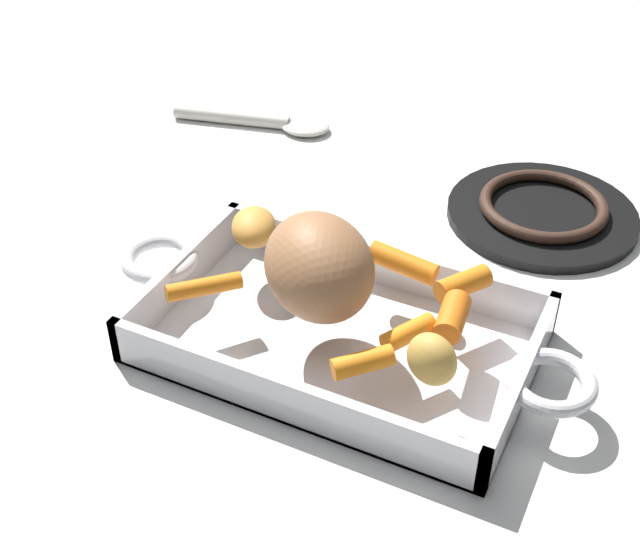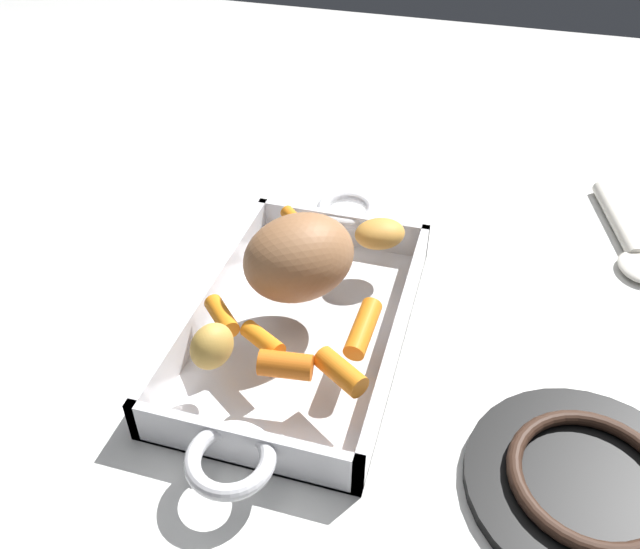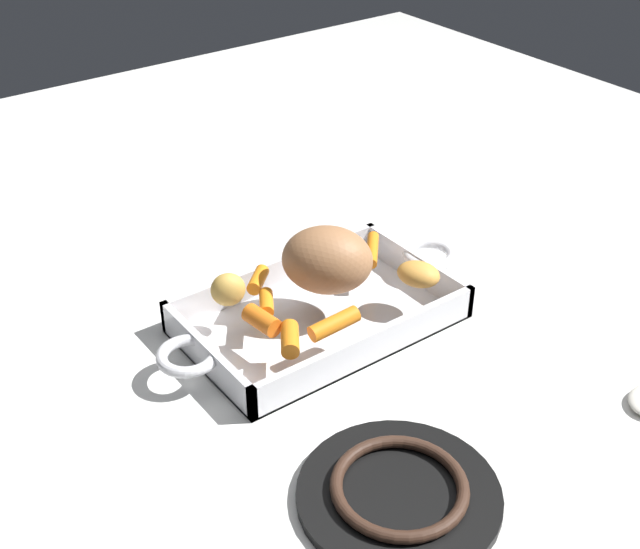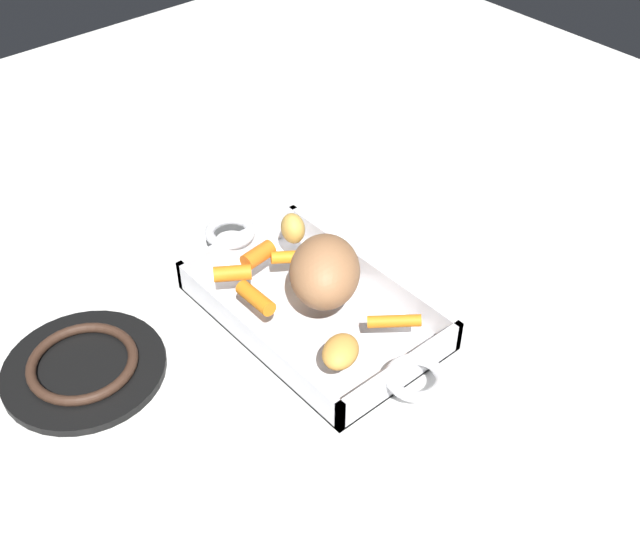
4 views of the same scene
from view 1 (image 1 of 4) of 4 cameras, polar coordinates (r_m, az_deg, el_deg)
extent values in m
plane|color=silver|center=(0.79, 1.19, -4.69)|extent=(2.06, 2.06, 0.00)
cube|color=silver|center=(0.78, 1.19, -4.51)|extent=(0.34, 0.21, 0.01)
cube|color=silver|center=(0.71, -2.28, -8.24)|extent=(0.34, 0.01, 0.05)
cube|color=silver|center=(0.84, 4.10, 0.58)|extent=(0.34, 0.01, 0.05)
cube|color=silver|center=(0.84, -9.07, -0.15)|extent=(0.01, 0.21, 0.05)
cube|color=silver|center=(0.74, 13.00, -7.06)|extent=(0.01, 0.21, 0.05)
torus|color=silver|center=(0.84, -10.44, 0.99)|extent=(0.07, 0.07, 0.01)
torus|color=silver|center=(0.73, 14.87, -6.81)|extent=(0.07, 0.07, 0.01)
ellipsoid|color=#9E6B44|center=(0.73, -0.07, 0.53)|extent=(0.14, 0.14, 0.09)
cylinder|color=orange|center=(0.79, 5.45, 0.76)|extent=(0.07, 0.02, 0.03)
cylinder|color=orange|center=(0.77, 9.32, -0.61)|extent=(0.05, 0.05, 0.02)
cylinder|color=orange|center=(0.69, 2.81, -5.75)|extent=(0.05, 0.05, 0.02)
cylinder|color=orange|center=(0.77, -7.59, -0.80)|extent=(0.06, 0.06, 0.02)
cylinder|color=orange|center=(0.74, 8.64, -2.77)|extent=(0.03, 0.05, 0.02)
cylinder|color=orange|center=(0.72, 5.80, -3.81)|extent=(0.04, 0.05, 0.02)
ellipsoid|color=gold|center=(0.83, -4.35, 3.12)|extent=(0.06, 0.07, 0.03)
ellipsoid|color=gold|center=(0.68, 7.32, -5.52)|extent=(0.05, 0.05, 0.04)
cylinder|color=black|center=(0.98, 14.30, 3.83)|extent=(0.20, 0.20, 0.01)
torus|color=#382319|center=(0.97, 14.40, 4.42)|extent=(0.14, 0.14, 0.01)
cylinder|color=white|center=(1.14, -5.80, 10.20)|extent=(0.15, 0.05, 0.02)
ellipsoid|color=white|center=(1.12, -0.96, 9.67)|extent=(0.07, 0.06, 0.01)
camera|label=2|loc=(0.73, 49.60, 22.63)|focal=37.27mm
camera|label=3|loc=(1.27, 47.81, 32.81)|focal=47.17mm
camera|label=4|loc=(1.34, -18.38, 45.39)|focal=44.58mm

